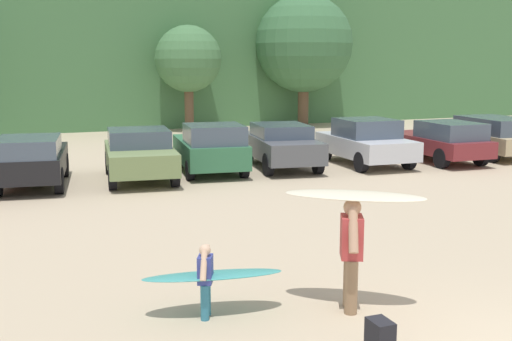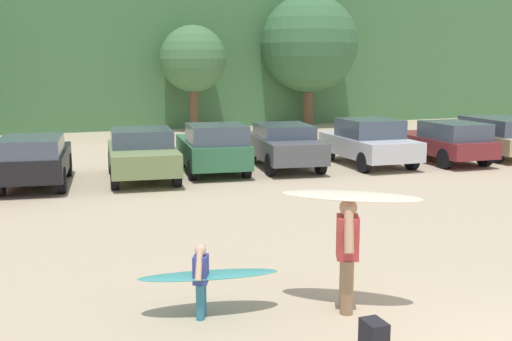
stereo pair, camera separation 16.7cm
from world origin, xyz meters
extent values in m
cube|color=#427042|center=(0.00, 33.23, 3.90)|extent=(108.00, 12.00, 7.80)
cylinder|color=brown|center=(2.87, 25.91, 1.10)|extent=(0.46, 0.46, 2.21)
sphere|color=#427042|center=(2.87, 25.91, 3.62)|extent=(3.32, 3.32, 3.32)
cylinder|color=brown|center=(9.39, 26.23, 1.10)|extent=(0.58, 0.58, 2.20)
sphere|color=#38663D|center=(9.39, 26.23, 4.43)|extent=(5.23, 5.23, 5.23)
cube|color=black|center=(-5.10, 13.62, 0.68)|extent=(2.26, 4.19, 0.64)
cube|color=#3F4C5B|center=(-5.22, 12.76, 1.24)|extent=(1.88, 2.42, 0.49)
cylinder|color=black|center=(-5.69, 15.03, 0.36)|extent=(0.32, 0.74, 0.71)
cylinder|color=black|center=(-4.15, 14.81, 0.36)|extent=(0.32, 0.74, 0.71)
cylinder|color=black|center=(-4.51, 12.21, 0.36)|extent=(0.32, 0.74, 0.71)
cube|color=#6B7F4C|center=(-2.10, 13.44, 0.68)|extent=(2.36, 4.24, 0.64)
cube|color=#3F4C5B|center=(-2.08, 13.61, 1.25)|extent=(1.96, 2.08, 0.51)
cylinder|color=black|center=(-2.80, 14.87, 0.36)|extent=(0.30, 0.73, 0.71)
cylinder|color=black|center=(-1.09, 14.67, 0.36)|extent=(0.30, 0.73, 0.71)
cylinder|color=black|center=(-3.10, 12.21, 0.36)|extent=(0.30, 0.73, 0.71)
cylinder|color=black|center=(-1.39, 12.02, 0.36)|extent=(0.30, 0.73, 0.71)
cube|color=#2D6642|center=(0.24, 14.01, 0.66)|extent=(2.29, 4.09, 0.72)
cube|color=#3F4C5B|center=(0.14, 13.15, 1.31)|extent=(1.89, 2.00, 0.58)
cylinder|color=black|center=(-0.43, 15.38, 0.30)|extent=(0.29, 0.63, 0.61)
cylinder|color=black|center=(1.22, 15.19, 0.30)|extent=(0.29, 0.63, 0.61)
cylinder|color=black|center=(-0.73, 12.83, 0.30)|extent=(0.29, 0.63, 0.61)
cylinder|color=black|center=(0.91, 12.63, 0.30)|extent=(0.29, 0.63, 0.61)
cube|color=#4C4F54|center=(2.70, 13.90, 0.69)|extent=(2.37, 4.43, 0.67)
cube|color=#3F4C5B|center=(2.71, 13.97, 1.24)|extent=(1.93, 2.32, 0.42)
cylinder|color=black|center=(2.10, 15.39, 0.36)|extent=(0.32, 0.74, 0.71)
cylinder|color=black|center=(3.70, 15.16, 0.36)|extent=(0.32, 0.74, 0.71)
cylinder|color=black|center=(1.71, 12.63, 0.36)|extent=(0.32, 0.74, 0.71)
cylinder|color=black|center=(3.30, 12.40, 0.36)|extent=(0.32, 0.74, 0.71)
cube|color=silver|center=(5.62, 13.43, 0.65)|extent=(2.09, 4.09, 0.63)
cube|color=#3F4C5B|center=(5.62, 13.39, 1.27)|extent=(1.85, 1.91, 0.61)
cylinder|color=black|center=(4.81, 14.79, 0.33)|extent=(0.25, 0.67, 0.66)
cylinder|color=black|center=(6.54, 14.72, 0.33)|extent=(0.25, 0.67, 0.66)
cylinder|color=black|center=(4.70, 12.14, 0.33)|extent=(0.25, 0.67, 0.66)
cylinder|color=black|center=(6.44, 12.07, 0.33)|extent=(0.25, 0.67, 0.66)
cube|color=maroon|center=(8.41, 13.23, 0.61)|extent=(1.89, 4.34, 0.55)
cube|color=#3F4C5B|center=(8.38, 12.47, 1.17)|extent=(1.67, 2.17, 0.57)
cylinder|color=black|center=(7.68, 14.67, 0.34)|extent=(0.24, 0.68, 0.67)
cylinder|color=black|center=(9.24, 14.62, 0.34)|extent=(0.24, 0.68, 0.67)
cylinder|color=black|center=(7.58, 11.85, 0.34)|extent=(0.24, 0.68, 0.67)
cylinder|color=black|center=(9.14, 11.79, 0.34)|extent=(0.24, 0.68, 0.67)
cube|color=tan|center=(10.96, 13.65, 0.61)|extent=(2.19, 4.66, 0.58)
cube|color=#3F4C5B|center=(10.93, 13.14, 1.19)|extent=(1.93, 2.82, 0.58)
cylinder|color=black|center=(10.18, 15.20, 0.32)|extent=(0.26, 0.65, 0.64)
cylinder|color=black|center=(11.91, 15.10, 0.32)|extent=(0.26, 0.65, 0.64)
cylinder|color=black|center=(10.00, 12.20, 0.32)|extent=(0.26, 0.65, 0.64)
cylinder|color=#8C6B4C|center=(-1.34, 2.22, 0.39)|extent=(0.18, 0.18, 0.78)
cylinder|color=#8C6B4C|center=(-1.22, 2.47, 0.39)|extent=(0.18, 0.18, 0.78)
cube|color=#B23838|center=(-1.28, 2.35, 1.08)|extent=(0.44, 0.49, 0.60)
sphere|color=tan|center=(-1.28, 2.35, 1.50)|extent=(0.25, 0.25, 0.25)
cylinder|color=tan|center=(-1.37, 2.15, 1.23)|extent=(0.28, 0.41, 0.63)
cylinder|color=tan|center=(-1.19, 2.55, 1.23)|extent=(0.19, 0.21, 0.64)
cylinder|color=teal|center=(-3.32, 2.75, 0.25)|extent=(0.12, 0.12, 0.50)
cylinder|color=teal|center=(-3.24, 2.91, 0.25)|extent=(0.12, 0.12, 0.50)
cube|color=#333D8C|center=(-3.28, 2.83, 0.69)|extent=(0.28, 0.31, 0.38)
sphere|color=#D8AD8C|center=(-3.28, 2.83, 0.97)|extent=(0.16, 0.16, 0.16)
cylinder|color=#D8AD8C|center=(-3.34, 2.70, 0.79)|extent=(0.19, 0.27, 0.40)
cylinder|color=#D8AD8C|center=(-3.22, 2.96, 0.79)|extent=(0.13, 0.14, 0.41)
ellipsoid|color=beige|center=(-1.22, 2.40, 1.65)|extent=(1.93, 1.59, 0.10)
ellipsoid|color=teal|center=(-3.14, 2.93, 0.56)|extent=(2.04, 0.88, 0.12)
cube|color=black|center=(-1.66, 0.95, 0.23)|extent=(0.24, 0.34, 0.45)
camera|label=1|loc=(-5.66, -5.16, 3.51)|focal=44.49mm
camera|label=2|loc=(-5.50, -5.22, 3.51)|focal=44.49mm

